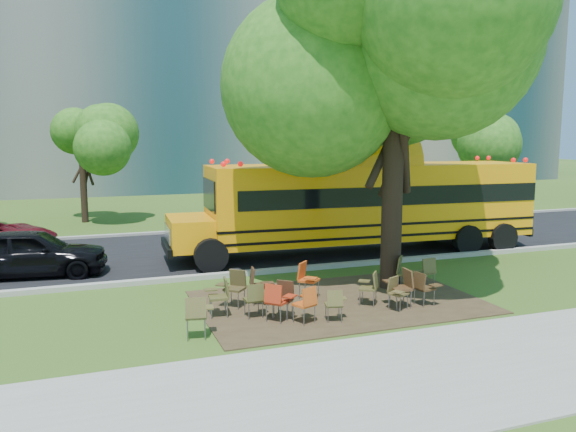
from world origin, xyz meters
name	(u,v)px	position (x,y,z in m)	size (l,w,h in m)	color
ground	(295,301)	(0.00, 0.00, 0.00)	(160.00, 160.00, 0.00)	#314E18
sidewalk	(397,379)	(0.00, -5.00, 0.02)	(60.00, 4.00, 0.04)	gray
dirt_patch	(339,302)	(1.00, -0.50, 0.01)	(7.00, 4.50, 0.03)	#382819
asphalt_road	(229,249)	(0.00, 7.00, 0.02)	(80.00, 8.00, 0.04)	black
kerb_near	(261,272)	(0.00, 3.00, 0.07)	(80.00, 0.25, 0.14)	gray
kerb_far	(206,230)	(0.00, 11.10, 0.07)	(80.00, 0.25, 0.14)	gray
building_main	(37,48)	(-8.00, 36.00, 11.00)	(38.00, 16.00, 22.00)	slate
building_right	(386,53)	(24.00, 38.00, 12.50)	(30.00, 16.00, 25.00)	slate
bg_tree_2	(81,136)	(-5.00, 16.00, 4.21)	(4.80, 4.80, 6.62)	black
bg_tree_3	(344,120)	(8.00, 14.00, 5.03)	(5.60, 5.60, 7.84)	black
bg_tree_4	(482,133)	(16.00, 13.00, 4.34)	(5.00, 5.00, 6.85)	black
main_tree	(396,63)	(2.89, 0.25, 6.06)	(7.20, 7.20, 9.68)	black
school_bus	(370,202)	(4.61, 4.73, 1.84)	(13.16, 3.52, 3.19)	orange
chair_0	(197,312)	(-2.85, -1.85, 0.57)	(0.67, 0.54, 0.92)	brown
chair_1	(277,299)	(-0.98, -1.46, 0.56)	(0.78, 0.62, 0.91)	#AB2B12
chair_2	(307,301)	(-0.39, -1.77, 0.54)	(0.59, 0.68, 0.87)	#C54B15
chair_3	(282,296)	(-0.77, -1.21, 0.54)	(0.75, 0.60, 0.88)	#422717
chair_4	(335,302)	(0.25, -1.89, 0.48)	(0.59, 0.46, 0.78)	brown
chair_5	(396,290)	(2.01, -1.56, 0.50)	(0.55, 0.64, 0.81)	brown
chair_6	(402,284)	(2.25, -1.42, 0.59)	(0.56, 0.65, 0.96)	#482E19
chair_7	(424,285)	(2.81, -1.52, 0.53)	(0.58, 0.58, 0.86)	#3E2A16
chair_8	(221,293)	(-2.07, -0.61, 0.57)	(0.54, 0.65, 0.92)	#47421F
chair_9	(234,285)	(-1.58, 0.01, 0.57)	(0.79, 0.63, 0.92)	#41361C
chair_10	(258,283)	(-1.00, -0.05, 0.58)	(0.56, 0.68, 0.95)	#3F2516
chair_11	(370,285)	(1.59, -1.04, 0.54)	(0.59, 0.74, 0.87)	#4B4420
chair_12	(404,270)	(3.05, -0.22, 0.59)	(0.65, 0.83, 0.96)	#45431E
chair_13	(427,269)	(3.81, -0.16, 0.55)	(0.58, 0.53, 0.89)	#4C4821
chair_14	(255,297)	(-1.35, -1.00, 0.52)	(0.54, 0.50, 0.84)	#46431E
chair_15	(307,277)	(0.34, 0.06, 0.59)	(0.65, 0.82, 0.96)	#C44814
black_car	(31,253)	(-6.51, 4.99, 0.73)	(1.73, 4.31, 1.47)	black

